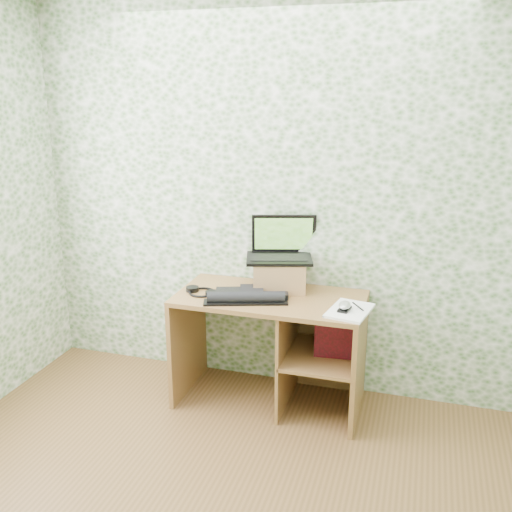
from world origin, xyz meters
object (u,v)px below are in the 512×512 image
(laptop, at_px, (281,248))
(keyboard, at_px, (249,295))
(desk, at_px, (282,334))
(notepad, at_px, (350,311))
(riser, at_px, (279,275))

(laptop, distance_m, keyboard, 0.39)
(desk, relative_size, keyboard, 2.27)
(keyboard, distance_m, notepad, 0.64)
(keyboard, bearing_deg, desk, 13.40)
(notepad, bearing_deg, laptop, 159.07)
(laptop, distance_m, notepad, 0.64)
(desk, bearing_deg, keyboard, -148.39)
(laptop, xyz_separation_m, keyboard, (-0.13, -0.28, -0.24))
(riser, xyz_separation_m, keyboard, (-0.13, -0.23, -0.07))
(desk, height_order, laptop, laptop)
(notepad, bearing_deg, desk, 172.33)
(keyboard, relative_size, notepad, 1.65)
(riser, bearing_deg, notepad, -27.22)
(desk, bearing_deg, notepad, -17.88)
(desk, distance_m, riser, 0.39)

